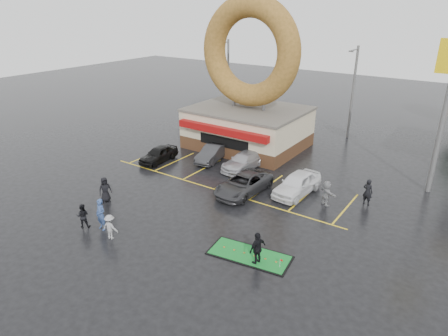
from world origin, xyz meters
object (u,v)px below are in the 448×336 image
Objects in this scene: donut_shop at (248,100)px; dumpster at (207,130)px; car_white at (297,184)px; person_blue at (101,214)px; car_silver at (244,161)px; car_grey at (244,184)px; car_black at (159,154)px; person_cameraman at (258,248)px; car_dgrey at (213,153)px; streetlight_mid at (353,91)px; streetlight_left at (228,78)px; putting_green at (249,255)px.

donut_shop is 7.50× the size of dumpster.
car_white is 13.45m from person_blue.
dumpster is (-5.61, 18.07, -0.34)m from person_blue.
car_silver is 4.58m from car_grey.
car_grey reaches higher than car_black.
person_cameraman is at bearing -49.89° from car_grey.
car_white is at bearing -19.94° from car_dgrey.
person_cameraman is (3.19, -23.57, -3.85)m from streetlight_mid.
streetlight_left reaches higher than car_silver.
car_dgrey is 0.91× the size of car_silver.
dumpster is at bearing 178.38° from donut_shop.
car_dgrey is at bearing -173.73° from car_silver.
streetlight_mid is 2.15× the size of car_dgrey.
dumpster is at bearing 133.06° from putting_green.
car_grey reaches higher than car_dgrey.
car_white is (1.33, -14.78, -4.00)m from streetlight_mid.
streetlight_mid is at bearing 100.11° from car_white.
streetlight_mid is (14.00, 1.00, 0.00)m from streetlight_left.
person_cameraman is 1.03× the size of dumpster.
car_silver is 12.33m from putting_green.
car_white is (5.61, -1.86, 0.12)m from car_silver.
person_cameraman is 0.40× the size of putting_green.
putting_green is at bearing -77.08° from car_white.
donut_shop is at bearing 95.58° from person_blue.
car_grey is 3.79m from car_white.
car_grey is at bearing -42.78° from car_dgrey.
person_blue is 1.06× the size of person_cameraman.
donut_shop is 2.87× the size of putting_green.
donut_shop is at bearing 145.60° from car_white.
donut_shop is 9.87m from streetlight_left.
person_blue reaches higher than dumpster.
car_grey reaches higher than dumpster.
streetlight_mid is 4.83× the size of person_cameraman.
streetlight_mid reaches higher than car_grey.
person_cameraman is (17.19, -22.57, -3.85)m from streetlight_left.
person_blue is at bearing -66.54° from car_black.
car_black is 7.43m from car_silver.
person_cameraman is (9.47, 2.30, -0.06)m from person_blue.
car_grey is at bearing -142.71° from car_white.
streetlight_mid is at bearing 86.86° from car_grey.
streetlight_mid is at bearing 51.96° from car_dgrey.
putting_green is (-0.70, 0.38, -0.90)m from person_cameraman.
car_white is 2.33× the size of person_blue.
car_dgrey is at bearing 173.02° from car_white.
person_blue is at bearing -103.63° from streetlight_mid.
putting_green is (8.77, 2.68, -0.95)m from person_blue.
car_dgrey is 0.89× the size of putting_green.
donut_shop reaches higher than putting_green.
streetlight_mid is at bearing 96.15° from putting_green.
donut_shop is 2.93× the size of car_silver.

